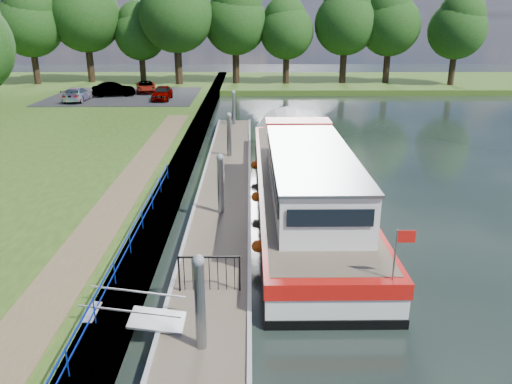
{
  "coord_description": "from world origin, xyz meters",
  "views": [
    {
      "loc": [
        1.23,
        -10.96,
        8.22
      ],
      "look_at": [
        1.46,
        8.24,
        1.4
      ],
      "focal_mm": 35.0,
      "sensor_mm": 36.0,
      "label": 1
    }
  ],
  "objects_px": {
    "barge": "(301,177)",
    "car_c": "(77,94)",
    "pontoon": "(226,183)",
    "car_a": "(162,93)",
    "car_d": "(146,87)",
    "car_b": "(114,89)"
  },
  "relations": [
    {
      "from": "car_a",
      "to": "car_d",
      "type": "bearing_deg",
      "value": 117.92
    },
    {
      "from": "pontoon",
      "to": "car_c",
      "type": "bearing_deg",
      "value": 123.5
    },
    {
      "from": "pontoon",
      "to": "barge",
      "type": "distance_m",
      "value": 4.15
    },
    {
      "from": "barge",
      "to": "pontoon",
      "type": "bearing_deg",
      "value": 152.49
    },
    {
      "from": "car_c",
      "to": "car_b",
      "type": "bearing_deg",
      "value": -132.49
    },
    {
      "from": "pontoon",
      "to": "car_c",
      "type": "xyz_separation_m",
      "value": [
        -14.48,
        21.88,
        1.27
      ]
    },
    {
      "from": "pontoon",
      "to": "car_d",
      "type": "relative_size",
      "value": 7.49
    },
    {
      "from": "pontoon",
      "to": "car_d",
      "type": "height_order",
      "value": "car_d"
    },
    {
      "from": "car_a",
      "to": "car_d",
      "type": "height_order",
      "value": "car_a"
    },
    {
      "from": "barge",
      "to": "car_c",
      "type": "xyz_separation_m",
      "value": [
        -18.08,
        23.75,
        0.37
      ]
    },
    {
      "from": "car_c",
      "to": "car_d",
      "type": "height_order",
      "value": "car_c"
    },
    {
      "from": "car_a",
      "to": "barge",
      "type": "bearing_deg",
      "value": -65.98
    },
    {
      "from": "pontoon",
      "to": "barge",
      "type": "height_order",
      "value": "barge"
    },
    {
      "from": "car_c",
      "to": "car_d",
      "type": "xyz_separation_m",
      "value": [
        5.19,
        5.3,
        -0.06
      ]
    },
    {
      "from": "car_d",
      "to": "pontoon",
      "type": "bearing_deg",
      "value": -83.29
    },
    {
      "from": "car_a",
      "to": "car_b",
      "type": "height_order",
      "value": "car_b"
    },
    {
      "from": "car_a",
      "to": "car_c",
      "type": "relative_size",
      "value": 0.89
    },
    {
      "from": "pontoon",
      "to": "barge",
      "type": "relative_size",
      "value": 1.42
    },
    {
      "from": "barge",
      "to": "car_b",
      "type": "distance_m",
      "value": 30.74
    },
    {
      "from": "car_c",
      "to": "barge",
      "type": "bearing_deg",
      "value": 127.55
    },
    {
      "from": "pontoon",
      "to": "car_b",
      "type": "height_order",
      "value": "car_b"
    },
    {
      "from": "pontoon",
      "to": "barge",
      "type": "xyz_separation_m",
      "value": [
        3.6,
        -1.87,
        0.9
      ]
    }
  ]
}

